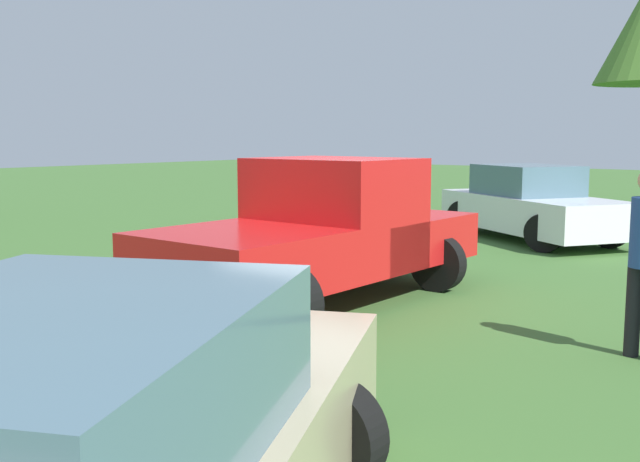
# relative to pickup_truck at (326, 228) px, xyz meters

# --- Properties ---
(ground_plane) EXTENTS (80.00, 80.00, 0.00)m
(ground_plane) POSITION_rel_pickup_truck_xyz_m (-0.09, 0.47, -0.92)
(ground_plane) COLOR #3D662D
(pickup_truck) EXTENTS (2.46, 4.77, 1.80)m
(pickup_truck) POSITION_rel_pickup_truck_xyz_m (0.00, 0.00, 0.00)
(pickup_truck) COLOR black
(pickup_truck) RESTS_ON ground_plane
(sedan_far) EXTENTS (4.52, 3.78, 1.49)m
(sedan_far) POSITION_rel_pickup_truck_xyz_m (-0.05, 6.88, -0.23)
(sedan_far) COLOR black
(sedan_far) RESTS_ON ground_plane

